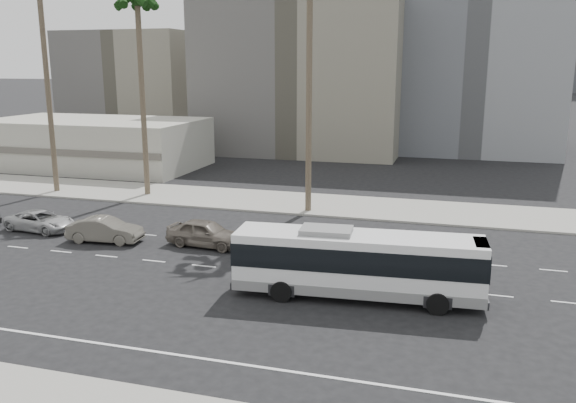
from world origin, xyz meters
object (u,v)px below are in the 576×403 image
at_px(city_bus, 357,262).
at_px(car_b, 105,230).
at_px(car_c, 40,221).
at_px(palm_mid, 137,4).
at_px(car_a, 206,233).

xyz_separation_m(city_bus, car_b, (-16.29, 4.50, -0.97)).
bearing_deg(car_c, palm_mid, -1.88).
height_order(car_a, car_b, car_a).
xyz_separation_m(city_bus, car_a, (-10.02, 5.39, -0.91)).
relative_size(car_a, car_b, 1.04).
height_order(city_bus, palm_mid, palm_mid).
bearing_deg(car_b, city_bus, -110.86).
distance_m(city_bus, palm_mid, 29.71).
relative_size(car_b, palm_mid, 0.27).
distance_m(car_a, car_c, 11.77).
relative_size(city_bus, car_c, 2.47).
relative_size(city_bus, palm_mid, 0.69).
height_order(car_b, palm_mid, palm_mid).
height_order(city_bus, car_c, city_bus).
distance_m(car_b, palm_mid, 19.47).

